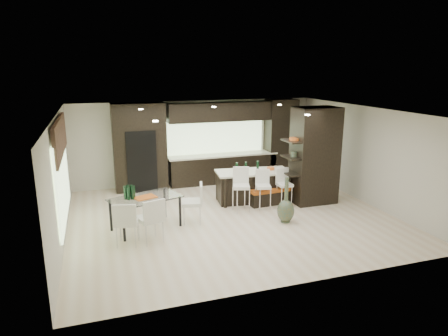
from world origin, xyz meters
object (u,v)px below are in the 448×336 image
object	(u,v)px
stool_mid	(263,193)
chair_near	(150,222)
chair_far	(127,225)
bench	(269,196)
floor_vase	(286,200)
stool_left	(241,194)
stool_right	(284,191)
kitchen_island	(253,186)
chair_end	(192,205)
dining_table	(146,213)

from	to	relation	value
stool_mid	chair_near	bearing A→B (deg)	-144.82
stool_mid	chair_far	distance (m)	3.88
chair_near	chair_far	distance (m)	0.50
bench	floor_vase	world-z (taller)	floor_vase
stool_mid	stool_left	bearing A→B (deg)	-163.36
stool_right	chair_far	xyz separation A→B (m)	(-4.34, -1.18, 0.03)
kitchen_island	bench	xyz separation A→B (m)	(0.34, -0.42, -0.20)
kitchen_island	floor_vase	distance (m)	1.83
kitchen_island	stool_left	distance (m)	0.99
chair_near	chair_far	xyz separation A→B (m)	(-0.50, 0.01, -0.01)
kitchen_island	chair_near	distance (m)	3.73
chair_near	chair_end	xyz separation A→B (m)	(1.13, 0.78, -0.01)
kitchen_island	chair_near	size ratio (longest dim) A/B	2.21
chair_near	kitchen_island	bearing A→B (deg)	13.83
stool_left	stool_mid	world-z (taller)	stool_left
chair_far	chair_end	world-z (taller)	chair_end
stool_mid	kitchen_island	bearing A→B (deg)	104.82
dining_table	chair_near	xyz separation A→B (m)	(0.00, -0.78, 0.08)
dining_table	chair_far	size ratio (longest dim) A/B	1.75
bench	chair_far	xyz separation A→B (m)	(-4.04, -1.49, 0.23)
stool_mid	dining_table	distance (m)	3.22
bench	chair_end	world-z (taller)	chair_end
stool_mid	stool_right	distance (m)	0.64
dining_table	chair_near	size ratio (longest dim) A/B	1.70
stool_right	dining_table	bearing A→B (deg)	-174.29
dining_table	stool_left	bearing A→B (deg)	-11.01
stool_right	bench	xyz separation A→B (m)	(-0.30, 0.31, -0.20)
chair_end	chair_near	bearing A→B (deg)	138.51
stool_left	bench	world-z (taller)	stool_left
kitchen_island	chair_end	distance (m)	2.36
bench	dining_table	world-z (taller)	dining_table
chair_near	floor_vase	bearing A→B (deg)	-15.35
stool_left	stool_mid	distance (m)	0.64
stool_left	chair_far	xyz separation A→B (m)	(-3.06, -1.16, -0.02)
floor_vase	kitchen_island	bearing A→B (deg)	94.58
stool_left	bench	distance (m)	1.06
stool_right	bench	bearing A→B (deg)	133.49
kitchen_island	bench	distance (m)	0.58
dining_table	chair_far	bearing A→B (deg)	-142.23
floor_vase	chair_near	size ratio (longest dim) A/B	1.22
stool_mid	floor_vase	world-z (taller)	floor_vase
chair_far	stool_mid	bearing A→B (deg)	32.09
stool_left	chair_far	size ratio (longest dim) A/B	1.05
stool_left	stool_right	xyz separation A→B (m)	(1.28, 0.02, -0.05)
dining_table	chair_far	world-z (taller)	chair_far
stool_left	dining_table	world-z (taller)	stool_left
stool_left	floor_vase	size ratio (longest dim) A/B	0.83
kitchen_island	bench	size ratio (longest dim) A/B	1.75
stool_left	bench	xyz separation A→B (m)	(0.98, 0.34, -0.25)
chair_end	kitchen_island	bearing A→B (deg)	-47.42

